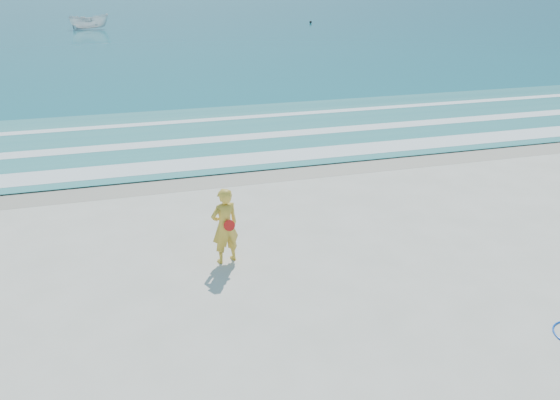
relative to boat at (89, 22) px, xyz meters
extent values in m
plane|color=silver|center=(6.22, -62.94, -0.91)|extent=(400.00, 400.00, 0.00)
cube|color=#B2A893|center=(6.22, -53.94, -0.91)|extent=(400.00, 2.40, 0.00)
cube|color=#19727F|center=(6.22, 42.06, -0.89)|extent=(400.00, 190.00, 0.04)
cube|color=#59B7AD|center=(6.22, -48.94, -0.87)|extent=(400.00, 10.00, 0.01)
cube|color=white|center=(6.22, -52.64, -0.86)|extent=(400.00, 1.40, 0.01)
cube|color=white|center=(6.22, -49.74, -0.86)|extent=(400.00, 0.90, 0.01)
cube|color=white|center=(6.22, -46.44, -0.86)|extent=(400.00, 0.60, 0.01)
imported|color=silver|center=(0.00, 0.00, 0.00)|extent=(4.55, 1.79, 1.74)
sphere|color=black|center=(27.99, 0.41, -0.70)|extent=(0.34, 0.34, 0.34)
imported|color=gold|center=(5.23, -60.02, 0.04)|extent=(0.80, 0.64, 1.91)
cylinder|color=red|center=(5.31, -60.20, 0.13)|extent=(0.27, 0.08, 0.27)
camera|label=1|loc=(3.28, -71.69, 5.68)|focal=35.00mm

